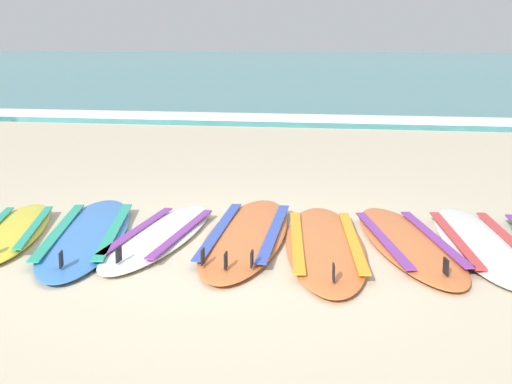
# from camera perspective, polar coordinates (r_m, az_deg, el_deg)

# --- Properties ---
(ground_plane) EXTENTS (80.00, 80.00, 0.00)m
(ground_plane) POSITION_cam_1_polar(r_m,az_deg,el_deg) (5.50, -2.93, -5.03)
(ground_plane) COLOR beige
(sea) EXTENTS (80.00, 60.00, 0.10)m
(sea) POSITION_cam_1_polar(r_m,az_deg,el_deg) (43.02, 8.38, 10.05)
(sea) COLOR teal
(sea) RESTS_ON ground
(wave_foam_strip) EXTENTS (80.00, 1.36, 0.11)m
(wave_foam_strip) POSITION_cam_1_polar(r_m,az_deg,el_deg) (13.79, 4.91, 5.67)
(wave_foam_strip) COLOR white
(wave_foam_strip) RESTS_ON ground
(surfboard_2) EXTENTS (1.00, 2.02, 0.18)m
(surfboard_2) POSITION_cam_1_polar(r_m,az_deg,el_deg) (6.35, -18.77, -2.96)
(surfboard_2) COLOR yellow
(surfboard_2) RESTS_ON ground
(surfboard_3) EXTENTS (1.16, 2.57, 0.18)m
(surfboard_3) POSITION_cam_1_polar(r_m,az_deg,el_deg) (6.09, -13.31, -3.27)
(surfboard_3) COLOR #3875CC
(surfboard_3) RESTS_ON ground
(surfboard_4) EXTENTS (0.64, 2.16, 0.18)m
(surfboard_4) POSITION_cam_1_polar(r_m,az_deg,el_deg) (5.94, -7.65, -3.43)
(surfboard_4) COLOR white
(surfboard_4) RESTS_ON ground
(surfboard_5) EXTENTS (0.73, 2.55, 0.18)m
(surfboard_5) POSITION_cam_1_polar(r_m,az_deg,el_deg) (5.91, -0.75, -3.41)
(surfboard_5) COLOR orange
(surfboard_5) RESTS_ON ground
(surfboard_6) EXTENTS (0.93, 2.50, 0.18)m
(surfboard_6) POSITION_cam_1_polar(r_m,az_deg,el_deg) (5.66, 5.50, -4.18)
(surfboard_6) COLOR orange
(surfboard_6) RESTS_ON ground
(surfboard_7) EXTENTS (1.12, 2.37, 0.18)m
(surfboard_7) POSITION_cam_1_polar(r_m,az_deg,el_deg) (5.82, 11.99, -3.91)
(surfboard_7) COLOR orange
(surfboard_7) RESTS_ON ground
(surfboard_8) EXTENTS (0.87, 2.37, 0.18)m
(surfboard_8) POSITION_cam_1_polar(r_m,az_deg,el_deg) (5.96, 17.49, -3.86)
(surfboard_8) COLOR silver
(surfboard_8) RESTS_ON ground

